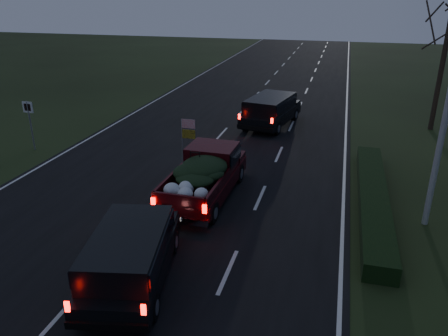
% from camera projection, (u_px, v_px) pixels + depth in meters
% --- Properties ---
extents(ground, '(120.00, 120.00, 0.00)m').
position_uv_depth(ground, '(149.00, 216.00, 15.67)').
color(ground, black).
rests_on(ground, ground).
extents(road_asphalt, '(14.00, 120.00, 0.02)m').
position_uv_depth(road_asphalt, '(149.00, 216.00, 15.67)').
color(road_asphalt, black).
rests_on(road_asphalt, ground).
extents(hedge_row, '(1.00, 10.00, 0.60)m').
position_uv_depth(hedge_row, '(373.00, 198.00, 16.36)').
color(hedge_row, black).
rests_on(hedge_row, ground).
extents(route_sign, '(0.55, 0.08, 2.50)m').
position_uv_depth(route_sign, '(30.00, 118.00, 21.55)').
color(route_sign, gray).
rests_on(route_sign, ground).
extents(bare_tree_far, '(3.60, 3.60, 7.00)m').
position_uv_depth(bare_tree_far, '(448.00, 36.00, 23.42)').
color(bare_tree_far, black).
rests_on(bare_tree_far, ground).
extents(pickup_truck, '(2.14, 5.29, 2.75)m').
position_uv_depth(pickup_truck, '(205.00, 172.00, 16.76)').
color(pickup_truck, '#3B080D').
rests_on(pickup_truck, ground).
extents(lead_suv, '(3.02, 5.37, 1.46)m').
position_uv_depth(lead_suv, '(271.00, 108.00, 25.57)').
color(lead_suv, black).
rests_on(lead_suv, ground).
extents(rear_suv, '(2.82, 4.92, 1.33)m').
position_uv_depth(rear_suv, '(130.00, 252.00, 11.71)').
color(rear_suv, black).
rests_on(rear_suv, ground).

